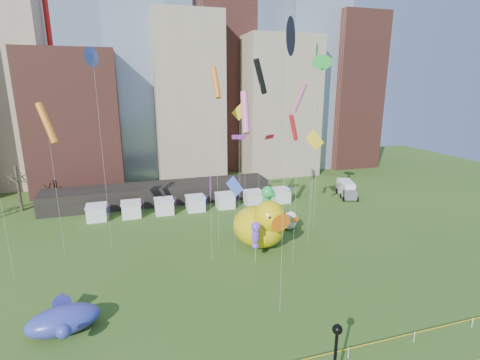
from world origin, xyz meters
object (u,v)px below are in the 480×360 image
object	(u,v)px
small_duck	(288,220)
lamppost	(335,356)
box_truck	(346,189)
seahorse_green	(267,201)
seahorse_purple	(256,233)
big_duck	(261,224)
whale_inflatable	(63,318)

from	to	relation	value
small_duck	lamppost	size ratio (longest dim) A/B	0.66
small_duck	box_truck	world-z (taller)	small_duck
seahorse_green	seahorse_purple	size ratio (longest dim) A/B	1.53
seahorse_green	lamppost	xyz separation A→B (m)	(-4.70, -23.75, -2.09)
small_duck	seahorse_purple	size ratio (longest dim) A/B	0.78
big_duck	lamppost	world-z (taller)	big_duck
big_duck	lamppost	xyz separation A→B (m)	(-3.75, -23.31, 0.70)
big_duck	small_duck	world-z (taller)	big_duck
seahorse_purple	whale_inflatable	xyz separation A→B (m)	(-19.14, -6.44, -2.50)
seahorse_green	seahorse_purple	xyz separation A→B (m)	(-3.03, -4.42, -2.10)
seahorse_green	seahorse_purple	bearing A→B (deg)	-140.57
big_duck	small_duck	size ratio (longest dim) A/B	2.32
seahorse_green	whale_inflatable	distance (m)	25.11
big_duck	whale_inflatable	xyz separation A→B (m)	(-21.22, -10.42, -1.82)
small_duck	lamppost	xyz separation A→B (m)	(-9.38, -27.58, 2.39)
small_duck	lamppost	distance (m)	29.23
lamppost	box_truck	distance (m)	46.73
big_duck	whale_inflatable	world-z (taller)	big_duck
big_duck	seahorse_purple	distance (m)	4.54
lamppost	seahorse_green	bearing A→B (deg)	78.80
lamppost	small_duck	bearing A→B (deg)	71.21
box_truck	seahorse_green	bearing A→B (deg)	-126.06
seahorse_purple	seahorse_green	bearing A→B (deg)	69.32
seahorse_green	whale_inflatable	size ratio (longest dim) A/B	1.04
big_duck	seahorse_green	world-z (taller)	seahorse_green
small_duck	seahorse_green	distance (m)	7.52
big_duck	whale_inflatable	size ratio (longest dim) A/B	1.23
lamppost	big_duck	bearing A→B (deg)	80.86
small_duck	big_duck	bearing A→B (deg)	-157.72
box_truck	seahorse_purple	bearing A→B (deg)	-122.58
whale_inflatable	small_duck	bearing A→B (deg)	18.20
big_duck	box_truck	bearing A→B (deg)	18.90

